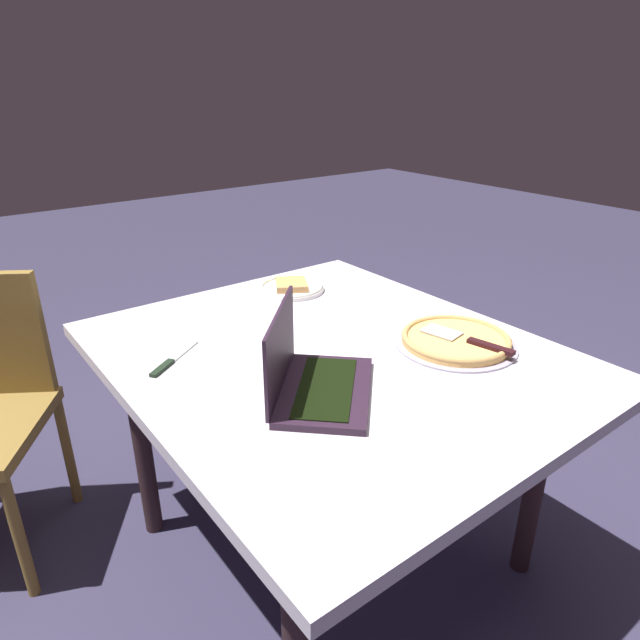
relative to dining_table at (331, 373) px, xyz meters
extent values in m
plane|color=#302D44|center=(0.00, 0.00, -0.66)|extent=(12.00, 12.00, 0.00)
cube|color=silver|center=(0.00, 0.00, 0.05)|extent=(1.31, 1.11, 0.04)
cylinder|color=#2F1E20|center=(-0.43, -0.43, -0.31)|extent=(0.06, 0.06, 0.69)
cylinder|color=#2F1E20|center=(-0.43, 0.43, -0.31)|extent=(0.06, 0.06, 0.69)
cylinder|color=#2F1E20|center=(0.43, 0.43, -0.31)|extent=(0.06, 0.06, 0.69)
cube|color=black|center=(0.17, -0.15, 0.08)|extent=(0.39, 0.38, 0.02)
cube|color=black|center=(0.17, -0.15, 0.09)|extent=(0.30, 0.30, 0.00)
cube|color=black|center=(0.10, -0.23, 0.19)|extent=(0.25, 0.24, 0.20)
cube|color=silver|center=(0.10, -0.23, 0.19)|extent=(0.22, 0.21, 0.17)
cylinder|color=silver|center=(-0.47, 0.19, 0.08)|extent=(0.23, 0.23, 0.01)
torus|color=silver|center=(-0.47, 0.19, 0.09)|extent=(0.23, 0.23, 0.01)
cube|color=#D7BE4F|center=(-0.47, 0.19, 0.10)|extent=(0.16, 0.16, 0.02)
cube|color=tan|center=(-0.42, 0.16, 0.10)|extent=(0.07, 0.10, 0.03)
cylinder|color=#9B93A7|center=(0.18, 0.31, 0.07)|extent=(0.35, 0.35, 0.01)
cylinder|color=#E9B25E|center=(0.18, 0.31, 0.09)|extent=(0.31, 0.31, 0.02)
torus|color=tan|center=(0.18, 0.31, 0.09)|extent=(0.31, 0.31, 0.02)
cube|color=#ABAFB9|center=(0.14, 0.30, 0.10)|extent=(0.12, 0.09, 0.00)
cube|color=black|center=(0.29, 0.33, 0.10)|extent=(0.14, 0.05, 0.01)
cube|color=beige|center=(-0.24, -0.35, 0.07)|extent=(0.11, 0.15, 0.00)
cube|color=black|center=(-0.18, -0.42, 0.08)|extent=(0.07, 0.09, 0.01)
cylinder|color=brown|center=(-0.40, -0.83, -0.44)|extent=(0.03, 0.03, 0.43)
cylinder|color=brown|center=(-0.74, -0.60, -0.44)|extent=(0.03, 0.03, 0.43)
camera|label=1|loc=(1.10, -0.87, 0.78)|focal=31.32mm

